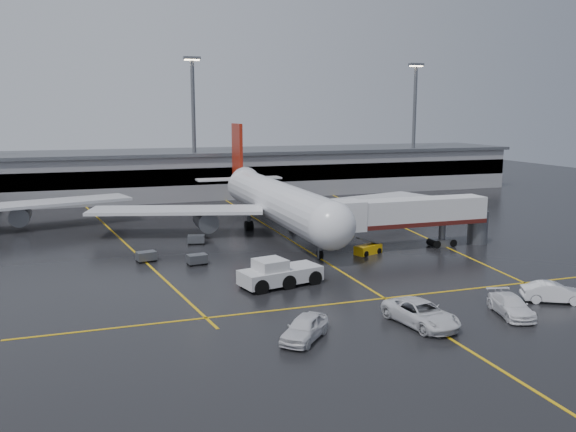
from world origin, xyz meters
name	(u,v)px	position (x,y,z in m)	size (l,w,h in m)	color
ground	(298,245)	(0.00, 0.00, 0.00)	(220.00, 220.00, 0.00)	black
apron_line_centre	(298,245)	(0.00, 0.00, 0.01)	(0.25, 90.00, 0.02)	gold
apron_line_stop	(385,298)	(0.00, -22.00, 0.01)	(60.00, 0.25, 0.02)	gold
apron_line_left	(121,240)	(-20.00, 10.00, 0.01)	(0.25, 70.00, 0.02)	gold
apron_line_right	(392,222)	(18.00, 10.00, 0.01)	(0.25, 70.00, 0.02)	gold
terminal	(215,172)	(0.00, 47.93, 4.32)	(122.00, 19.00, 8.60)	gray
light_mast_mid	(194,120)	(-5.00, 42.00, 14.47)	(3.00, 1.20, 25.45)	#595B60
light_mast_right	(414,119)	(40.00, 42.00, 14.47)	(3.00, 1.20, 25.45)	#595B60
main_airliner	(274,200)	(0.00, 9.70, 4.21)	(48.80, 45.60, 14.10)	silver
jet_bridge	(412,216)	(11.87, -6.00, 3.93)	(19.90, 3.40, 6.05)	silver
pushback_tractor	(278,274)	(-7.48, -15.45, 1.08)	(8.09, 4.74, 2.72)	silver
belt_loader	(368,249)	(5.95, -6.70, 0.52)	(3.63, 2.60, 2.12)	#E7A70C
service_van_a	(421,313)	(-0.51, -28.71, 0.91)	(3.03, 6.57, 1.83)	silver
service_van_b	(511,306)	(7.34, -29.03, 0.79)	(2.20, 5.42, 1.57)	white
service_van_c	(553,292)	(12.92, -27.45, 0.84)	(1.78, 5.09, 1.68)	silver
service_van_d	(305,328)	(-9.80, -28.65, 0.87)	(2.06, 5.12, 1.74)	silver
baggage_cart_a	(197,259)	(-13.20, -5.40, 0.63)	(2.15, 1.55, 1.12)	#595B60
baggage_cart_b	(146,256)	(-18.12, -2.38, 0.63)	(2.23, 1.70, 1.12)	#595B60
baggage_cart_c	(196,239)	(-11.55, 4.52, 0.63)	(2.23, 1.69, 1.12)	#595B60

